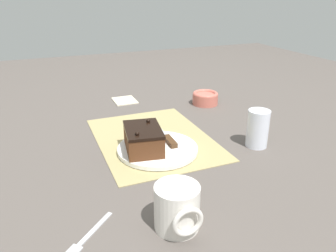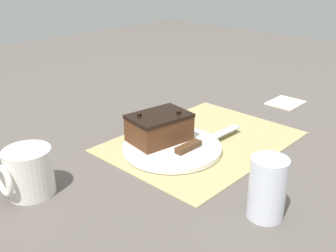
{
  "view_description": "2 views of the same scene",
  "coord_description": "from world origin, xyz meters",
  "views": [
    {
      "loc": [
        0.89,
        -0.31,
        0.44
      ],
      "look_at": [
        0.08,
        0.02,
        0.07
      ],
      "focal_mm": 35.0,
      "sensor_mm": 36.0,
      "label": 1
    },
    {
      "loc": [
        0.7,
        0.54,
        0.42
      ],
      "look_at": [
        0.1,
        -0.02,
        0.07
      ],
      "focal_mm": 42.0,
      "sensor_mm": 36.0,
      "label": 2
    }
  ],
  "objects": [
    {
      "name": "folded_napkin",
      "position": [
        -0.4,
        0.02,
        0.0
      ],
      "size": [
        0.11,
        0.09,
        0.01
      ],
      "primitive_type": "cube",
      "color": "beige",
      "rests_on": "ground_plane"
    },
    {
      "name": "ground_plane",
      "position": [
        0.0,
        0.0,
        0.0
      ],
      "size": [
        3.0,
        3.0,
        0.0
      ],
      "primitive_type": "plane",
      "color": "#544C47"
    },
    {
      "name": "drinking_glass",
      "position": [
        0.16,
        0.27,
        0.06
      ],
      "size": [
        0.06,
        0.06,
        0.11
      ],
      "color": "white",
      "rests_on": "ground_plane"
    },
    {
      "name": "serving_knife",
      "position": [
        0.04,
        0.03,
        0.02
      ],
      "size": [
        0.23,
        0.03,
        0.01
      ],
      "rotation": [
        0.0,
        0.0,
        1.54
      ],
      "color": "#472D19",
      "rests_on": "cake_plate"
    },
    {
      "name": "cake_plate",
      "position": [
        0.09,
        -0.02,
        0.01
      ],
      "size": [
        0.23,
        0.23,
        0.01
      ],
      "color": "white",
      "rests_on": "placemat_woven"
    },
    {
      "name": "placemat_woven",
      "position": [
        0.0,
        0.0,
        0.0
      ],
      "size": [
        0.46,
        0.34,
        0.0
      ],
      "primitive_type": "cube",
      "color": "tan",
      "rests_on": "ground_plane"
    },
    {
      "name": "dessert_fork",
      "position": [
        0.38,
        -0.27,
        0.0
      ],
      "size": [
        0.11,
        0.12,
        0.01
      ],
      "rotation": [
        0.0,
        0.0,
        3.9
      ],
      "color": "#B7BABF",
      "rests_on": "ground_plane"
    },
    {
      "name": "coffee_mug",
      "position": [
        0.41,
        -0.1,
        0.05
      ],
      "size": [
        0.1,
        0.09,
        0.09
      ],
      "color": "silver",
      "rests_on": "ground_plane"
    },
    {
      "name": "chocolate_cake",
      "position": [
        0.09,
        -0.06,
        0.05
      ],
      "size": [
        0.15,
        0.12,
        0.08
      ],
      "rotation": [
        0.0,
        0.0,
        -0.16
      ],
      "color": "#512D19",
      "rests_on": "cake_plate"
    }
  ]
}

